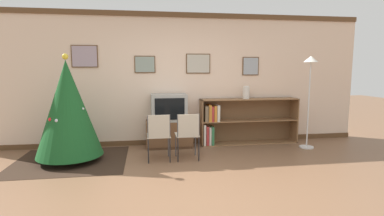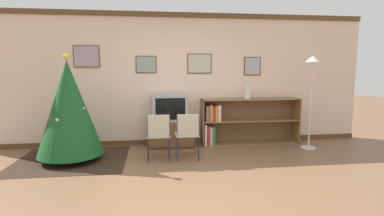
{
  "view_description": "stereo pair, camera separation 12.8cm",
  "coord_description": "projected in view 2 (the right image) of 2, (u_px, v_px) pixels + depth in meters",
  "views": [
    {
      "loc": [
        -0.62,
        -3.83,
        1.59
      ],
      "look_at": [
        0.18,
        1.29,
        0.89
      ],
      "focal_mm": 28.0,
      "sensor_mm": 36.0,
      "label": 1
    },
    {
      "loc": [
        -0.49,
        -3.85,
        1.59
      ],
      "look_at": [
        0.18,
        1.29,
        0.89
      ],
      "focal_mm": 28.0,
      "sensor_mm": 36.0,
      "label": 2
    }
  ],
  "objects": [
    {
      "name": "wall_back",
      "position": [
        176.0,
        79.0,
        6.21
      ],
      "size": [
        8.02,
        0.11,
        2.7
      ],
      "color": "beige",
      "rests_on": "ground_plane"
    },
    {
      "name": "area_rug",
      "position": [
        72.0,
        160.0,
        5.19
      ],
      "size": [
        1.87,
        1.65,
        0.01
      ],
      "color": "#332319",
      "rests_on": "ground_plane"
    },
    {
      "name": "vase",
      "position": [
        248.0,
        92.0,
        6.22
      ],
      "size": [
        0.14,
        0.14,
        0.26
      ],
      "color": "silver",
      "rests_on": "bookshelf"
    },
    {
      "name": "tv_console",
      "position": [
        170.0,
        134.0,
        6.04
      ],
      "size": [
        0.92,
        0.46,
        0.54
      ],
      "color": "#4C311E",
      "rests_on": "ground_plane"
    },
    {
      "name": "bookshelf",
      "position": [
        236.0,
        122.0,
        6.27
      ],
      "size": [
        2.07,
        0.36,
        0.95
      ],
      "color": "olive",
      "rests_on": "ground_plane"
    },
    {
      "name": "standing_lamp",
      "position": [
        312.0,
        78.0,
        5.77
      ],
      "size": [
        0.28,
        0.28,
        1.82
      ],
      "color": "silver",
      "rests_on": "ground_plane"
    },
    {
      "name": "ground_plane",
      "position": [
        191.0,
        186.0,
        4.05
      ],
      "size": [
        24.0,
        24.0,
        0.0
      ],
      "primitive_type": "plane",
      "color": "brown"
    },
    {
      "name": "christmas_tree",
      "position": [
        69.0,
        108.0,
        5.07
      ],
      "size": [
        1.09,
        1.09,
        1.82
      ],
      "color": "maroon",
      "rests_on": "area_rug"
    },
    {
      "name": "folding_chair_right",
      "position": [
        187.0,
        133.0,
        5.14
      ],
      "size": [
        0.4,
        0.4,
        0.82
      ],
      "color": "#BCB29E",
      "rests_on": "ground_plane"
    },
    {
      "name": "folding_chair_left",
      "position": [
        159.0,
        134.0,
        5.08
      ],
      "size": [
        0.4,
        0.4,
        0.82
      ],
      "color": "#BCB29E",
      "rests_on": "ground_plane"
    },
    {
      "name": "television",
      "position": [
        170.0,
        107.0,
        5.97
      ],
      "size": [
        0.7,
        0.44,
        0.54
      ],
      "color": "#9E9E99",
      "rests_on": "tv_console"
    }
  ]
}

